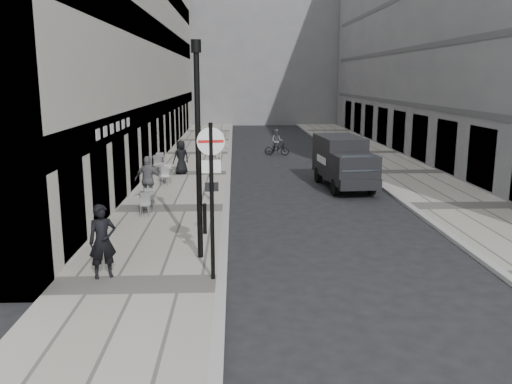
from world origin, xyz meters
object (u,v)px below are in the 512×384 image
panel_van (343,160)px  sign_post (211,181)px  lamppost (198,140)px  walking_man (103,241)px  cyclist (277,145)px

panel_van → sign_post: bearing=-120.0°
lamppost → walking_man: bearing=-147.4°
cyclist → panel_van: bearing=-68.9°
lamppost → panel_van: lamppost is taller
lamppost → panel_van: size_ratio=1.15×
walking_man → lamppost: 3.48m
sign_post → panel_van: bearing=58.3°
lamppost → sign_post: bearing=-76.2°
sign_post → lamppost: lamppost is taller
panel_van → cyclist: bearing=96.5°
walking_man → panel_van: (8.03, 11.34, 0.25)m
walking_man → lamppost: bearing=9.1°
sign_post → panel_van: (5.40, 11.54, -1.24)m
panel_van → walking_man: bearing=-130.3°
lamppost → cyclist: size_ratio=3.37×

